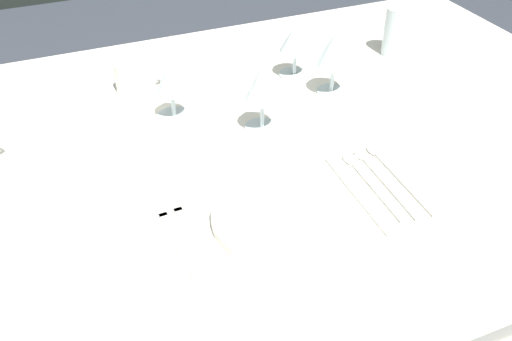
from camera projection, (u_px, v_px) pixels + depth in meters
The scene contains 16 objects.
dining_table at pixel (228, 180), 1.18m from camera, with size 1.80×1.11×0.74m.
dinner_plate at pixel (284, 216), 0.95m from camera, with size 0.24×0.24×0.02m, color white.
fork_outer at pixel (191, 235), 0.93m from camera, with size 0.02×0.22×0.00m.
fork_inner at pixel (174, 236), 0.93m from camera, with size 0.03×0.20×0.00m.
dinner_knife at pixel (359, 195), 1.01m from camera, with size 0.02×0.23×0.00m.
spoon_soup at pixel (366, 177), 1.05m from camera, with size 0.03×0.21×0.01m.
spoon_dessert at pixel (378, 173), 1.06m from camera, with size 0.03×0.22×0.01m.
spoon_tea at pixel (392, 169), 1.07m from camera, with size 0.03×0.23×0.01m.
saucer_right at pixel (137, 92), 1.30m from camera, with size 0.13×0.13×0.01m, color white.
coffee_cup_right at pixel (135, 76), 1.27m from camera, with size 0.11×0.09×0.07m.
wine_glass_centre at pixel (335, 50), 1.24m from camera, with size 0.08×0.08×0.15m.
wine_glass_left at pixel (262, 86), 1.12m from camera, with size 0.07×0.07×0.15m.
wine_glass_right at pixel (171, 81), 1.17m from camera, with size 0.07×0.07×0.13m.
wine_glass_far at pixel (295, 41), 1.32m from camera, with size 0.07×0.07×0.13m.
drink_tumbler at pixel (396, 32), 1.43m from camera, with size 0.06×0.06×0.12m.
napkin_folded at pixel (115, 132), 1.03m from camera, with size 0.08×0.08×0.16m, color white.
Camera 1 is at (-0.31, -0.88, 1.38)m, focal length 40.48 mm.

